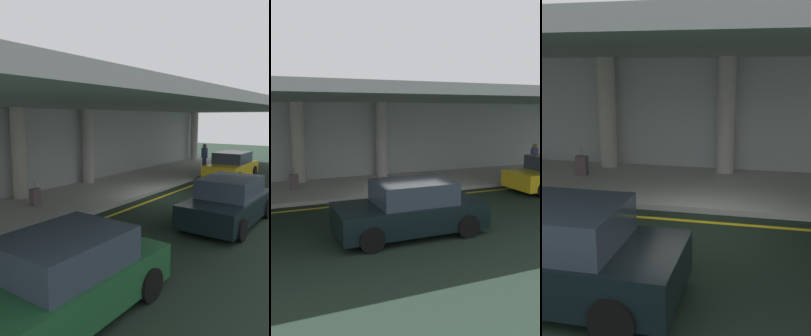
# 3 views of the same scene
# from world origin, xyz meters

# --- Properties ---
(ground_plane) EXTENTS (60.00, 60.00, 0.00)m
(ground_plane) POSITION_xyz_m (0.00, 0.00, 0.00)
(ground_plane) COLOR black
(sidewalk) EXTENTS (26.00, 4.20, 0.15)m
(sidewalk) POSITION_xyz_m (0.00, 3.10, 0.07)
(sidewalk) COLOR #B2B3AA
(sidewalk) RESTS_ON ground
(lane_stripe_yellow) EXTENTS (26.00, 0.14, 0.01)m
(lane_stripe_yellow) POSITION_xyz_m (0.00, 0.46, 0.00)
(lane_stripe_yellow) COLOR yellow
(lane_stripe_yellow) RESTS_ON ground
(support_column_far_left) EXTENTS (0.58, 0.58, 3.65)m
(support_column_far_left) POSITION_xyz_m (-4.00, 4.73, 1.97)
(support_column_far_left) COLOR #BAB3A4
(support_column_far_left) RESTS_ON sidewalk
(support_column_left_mid) EXTENTS (0.58, 0.58, 3.65)m
(support_column_left_mid) POSITION_xyz_m (0.00, 4.73, 1.97)
(support_column_left_mid) COLOR #B5ACAB
(support_column_left_mid) RESTS_ON sidewalk
(ceiling_overhang) EXTENTS (28.00, 13.20, 0.30)m
(ceiling_overhang) POSITION_xyz_m (0.00, 2.60, 3.95)
(ceiling_overhang) COLOR gray
(ceiling_overhang) RESTS_ON support_column_far_left
(terminal_back_wall) EXTENTS (26.00, 0.30, 3.80)m
(terminal_back_wall) POSITION_xyz_m (0.00, 5.35, 1.90)
(terminal_back_wall) COLOR #AAB2B2
(terminal_back_wall) RESTS_ON ground
(car_black) EXTENTS (4.10, 1.92, 1.50)m
(car_black) POSITION_xyz_m (-1.83, -3.17, 0.71)
(car_black) COLOR black
(car_black) RESTS_ON ground
(traveler_with_luggage) EXTENTS (0.38, 0.38, 1.68)m
(traveler_with_luggage) POSITION_xyz_m (6.71, 1.48, 1.11)
(traveler_with_luggage) COLOR #535496
(traveler_with_luggage) RESTS_ON sidewalk
(suitcase_upright_primary) EXTENTS (0.36, 0.22, 0.90)m
(suitcase_upright_primary) POSITION_xyz_m (-4.36, 3.34, 0.46)
(suitcase_upright_primary) COLOR #615054
(suitcase_upright_primary) RESTS_ON sidewalk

